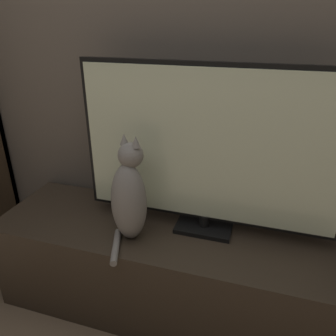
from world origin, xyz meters
The scene contains 4 objects.
wall_back centered at (0.00, 1.22, 1.30)m, with size 4.80×0.05×2.60m.
tv_stand centered at (0.00, 0.94, 0.23)m, with size 1.51×0.48×0.46m.
tv centered at (0.20, 0.99, 0.83)m, with size 1.08×0.15×0.72m.
cat centered at (-0.09, 0.84, 0.65)m, with size 0.18×0.29×0.46m.
Camera 1 is at (0.41, -0.23, 1.32)m, focal length 35.00 mm.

